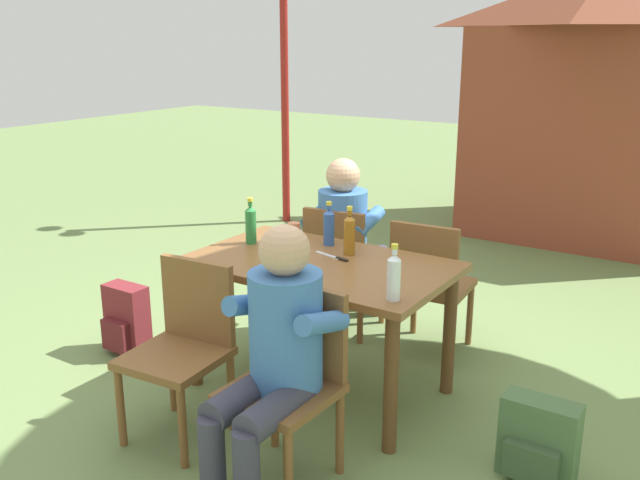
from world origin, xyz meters
TOP-DOWN VIEW (x-y plane):
  - ground_plane at (0.00, 0.00)m, footprint 24.00×24.00m
  - dining_table at (0.00, 0.00)m, footprint 1.41×0.85m
  - chair_near_right at (0.32, -0.73)m, footprint 0.46×0.46m
  - chair_far_left at (-0.31, 0.73)m, footprint 0.49×0.49m
  - chair_near_left at (-0.32, -0.73)m, footprint 0.47×0.47m
  - chair_far_right at (0.32, 0.73)m, footprint 0.47×0.47m
  - person_in_white_shirt at (0.32, -0.84)m, footprint 0.47×0.61m
  - person_in_plaid_shirt at (-0.32, 0.84)m, footprint 0.47×0.61m
  - bottle_clear at (0.59, -0.29)m, footprint 0.06×0.06m
  - bottle_amber at (0.07, 0.19)m, footprint 0.06×0.06m
  - bottle_blue at (-0.12, 0.29)m, footprint 0.06×0.06m
  - bottle_green at (-0.52, 0.07)m, footprint 0.06×0.06m
  - cup_glass at (-0.21, -0.08)m, footprint 0.07×0.07m
  - cup_terracotta at (-0.33, 0.23)m, footprint 0.07×0.07m
  - table_knife at (0.03, 0.09)m, footprint 0.24×0.08m
  - backpack_by_near_side at (-1.27, -0.27)m, footprint 0.28×0.20m
  - backpack_by_far_side at (1.28, -0.17)m, footprint 0.34×0.21m
  - brick_kiosk at (0.47, 4.17)m, footprint 2.48×1.84m
  - lamp_post at (-2.33, 2.92)m, footprint 0.56×0.20m

SIDE VIEW (x-z plane):
  - ground_plane at x=0.00m, z-range 0.00..0.00m
  - backpack_by_far_side at x=1.28m, z-range -0.01..0.37m
  - backpack_by_near_side at x=-1.27m, z-range -0.01..0.43m
  - chair_near_right at x=0.32m, z-range 0.05..0.92m
  - chair_far_left at x=-0.31m, z-range 0.05..0.92m
  - chair_near_left at x=-0.32m, z-range 0.05..0.92m
  - chair_far_right at x=0.32m, z-range 0.05..0.92m
  - dining_table at x=0.00m, z-range 0.27..1.03m
  - person_in_white_shirt at x=0.32m, z-range 0.07..1.25m
  - person_in_plaid_shirt at x=-0.32m, z-range 0.07..1.25m
  - table_knife at x=0.03m, z-range 0.75..0.77m
  - cup_glass at x=-0.21m, z-range 0.76..0.86m
  - cup_terracotta at x=-0.33m, z-range 0.76..0.87m
  - bottle_blue at x=-0.12m, z-range 0.74..1.00m
  - bottle_clear at x=0.59m, z-range 0.74..1.01m
  - bottle_green at x=-0.52m, z-range 0.74..1.01m
  - bottle_amber at x=0.07m, z-range 0.74..1.01m
  - brick_kiosk at x=0.47m, z-range 0.07..2.63m
  - lamp_post at x=-2.33m, z-range 0.59..3.45m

